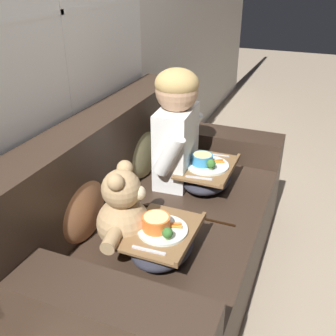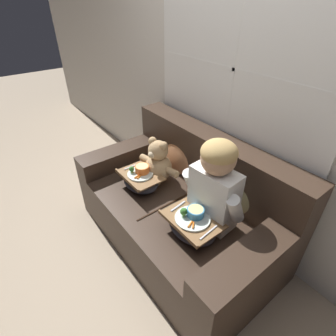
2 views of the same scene
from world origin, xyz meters
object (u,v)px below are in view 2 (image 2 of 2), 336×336
Objects in this scene: couch at (182,209)px; lap_tray_teddy at (141,179)px; throw_pillow_behind_teddy at (179,153)px; teddy_bear at (158,163)px; throw_pillow_behind_child at (235,189)px; lap_tray_child at (192,224)px; child_figure at (215,181)px.

couch is 0.43m from lap_tray_teddy.
teddy_bear is at bearing -89.76° from throw_pillow_behind_teddy.
lap_tray_teddy is (-0.65, -0.42, -0.11)m from throw_pillow_behind_child.
lap_tray_teddy is at bearing -149.98° from couch.
lap_tray_child is at bearing -32.83° from throw_pillow_behind_teddy.
child_figure is 0.68m from teddy_bear.
couch reaches higher than lap_tray_teddy.
throw_pillow_behind_child is 0.60× the size of child_figure.
lap_tray_teddy is at bearing -90.14° from throw_pillow_behind_teddy.
throw_pillow_behind_teddy is 0.24m from teddy_bear.
lap_tray_child is at bearing -15.75° from teddy_bear.
child_figure is at bearing -89.98° from throw_pillow_behind_child.
couch reaches higher than throw_pillow_behind_child.
throw_pillow_behind_teddy is 0.93× the size of teddy_bear.
teddy_bear reaches higher than lap_tray_teddy.
couch is at bearing -35.33° from throw_pillow_behind_teddy.
lap_tray_child is (-0.00, -0.19, -0.29)m from child_figure.
child_figure is at bearing -0.26° from couch.
throw_pillow_behind_child is 0.69m from teddy_bear.
couch is 4.43× the size of lap_tray_child.
throw_pillow_behind_child is 0.65m from throw_pillow_behind_teddy.
couch reaches higher than lap_tray_child.
couch is 0.59m from child_figure.
couch is at bearing 149.82° from lap_tray_child.
child_figure is (0.00, -0.23, 0.18)m from throw_pillow_behind_child.
throw_pillow_behind_teddy is at bearing 180.00° from throw_pillow_behind_child.
throw_pillow_behind_teddy reaches higher than throw_pillow_behind_child.
couch is at bearing 30.02° from lap_tray_teddy.
throw_pillow_behind_child reaches higher than lap_tray_child.
throw_pillow_behind_child reaches higher than lap_tray_teddy.
teddy_bear is 1.09× the size of lap_tray_child.
couch reaches higher than teddy_bear.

